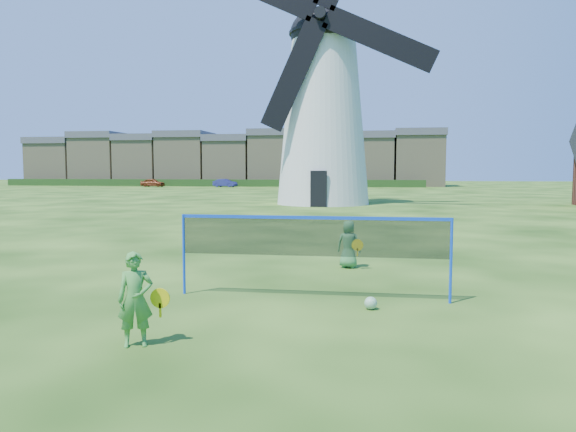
# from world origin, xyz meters

# --- Properties ---
(ground) EXTENTS (220.00, 220.00, 0.00)m
(ground) POSITION_xyz_m (0.00, 0.00, 0.00)
(ground) COLOR black
(ground) RESTS_ON ground
(windmill) EXTENTS (14.94, 6.39, 19.80)m
(windmill) POSITION_xyz_m (-1.58, 28.08, 6.72)
(windmill) COLOR white
(windmill) RESTS_ON ground
(badminton_net) EXTENTS (5.05, 0.05, 1.55)m
(badminton_net) POSITION_xyz_m (0.74, -0.00, 1.14)
(badminton_net) COLOR blue
(badminton_net) RESTS_ON ground
(player_girl) EXTENTS (0.70, 0.47, 1.30)m
(player_girl) POSITION_xyz_m (-1.34, -3.13, 0.65)
(player_girl) COLOR #44913A
(player_girl) RESTS_ON ground
(player_boy) EXTENTS (0.67, 0.46, 1.17)m
(player_boy) POSITION_xyz_m (1.27, 3.32, 0.59)
(player_boy) COLOR #458F4A
(player_boy) RESTS_ON ground
(play_ball) EXTENTS (0.22, 0.22, 0.22)m
(play_ball) POSITION_xyz_m (1.82, -0.66, 0.11)
(play_ball) COLOR green
(play_ball) RESTS_ON ground
(terraced_houses) EXTENTS (64.15, 8.40, 8.34)m
(terraced_houses) POSITION_xyz_m (-19.92, 72.00, 4.01)
(terraced_houses) COLOR tan
(terraced_houses) RESTS_ON ground
(hedge) EXTENTS (62.00, 0.80, 1.00)m
(hedge) POSITION_xyz_m (-22.00, 66.00, 0.50)
(hedge) COLOR #193814
(hedge) RESTS_ON ground
(car_left) EXTENTS (3.44, 1.54, 1.15)m
(car_left) POSITION_xyz_m (-28.70, 63.01, 0.57)
(car_left) COLOR maroon
(car_left) RESTS_ON ground
(car_right) EXTENTS (3.57, 2.03, 1.11)m
(car_right) POSITION_xyz_m (-18.34, 63.44, 0.56)
(car_right) COLOR navy
(car_right) RESTS_ON ground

